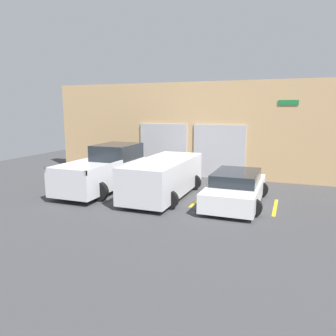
% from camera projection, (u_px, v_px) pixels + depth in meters
% --- Properties ---
extents(ground_plane, '(28.00, 28.00, 0.00)m').
position_uv_depth(ground_plane, '(175.00, 189.00, 14.74)').
color(ground_plane, '#3D3D3F').
extents(shophouse_building, '(16.50, 0.68, 4.92)m').
position_uv_depth(shophouse_building, '(196.00, 130.00, 17.34)').
color(shophouse_building, tan).
rests_on(shophouse_building, ground).
extents(pickup_truck, '(2.41, 5.00, 1.91)m').
position_uv_depth(pickup_truck, '(105.00, 169.00, 14.60)').
color(pickup_truck, silver).
rests_on(pickup_truck, ground).
extents(sedan_white, '(2.22, 4.30, 1.22)m').
position_uv_depth(sedan_white, '(236.00, 188.00, 12.37)').
color(sedan_white, white).
rests_on(sedan_white, ground).
extents(sedan_side, '(2.30, 4.93, 1.53)m').
position_uv_depth(sedan_side, '(164.00, 176.00, 13.32)').
color(sedan_side, silver).
rests_on(sedan_side, ground).
extents(parking_stripe_far_left, '(0.12, 2.20, 0.01)m').
position_uv_depth(parking_stripe_far_left, '(75.00, 187.00, 14.99)').
color(parking_stripe_far_left, gold).
rests_on(parking_stripe_far_left, ground).
extents(parking_stripe_left, '(0.12, 2.20, 0.01)m').
position_uv_depth(parking_stripe_left, '(132.00, 193.00, 13.98)').
color(parking_stripe_left, gold).
rests_on(parking_stripe_left, ground).
extents(parking_stripe_centre, '(0.12, 2.20, 0.01)m').
position_uv_depth(parking_stripe_centre, '(198.00, 200.00, 12.96)').
color(parking_stripe_centre, gold).
rests_on(parking_stripe_centre, ground).
extents(parking_stripe_right, '(0.12, 2.20, 0.01)m').
position_uv_depth(parking_stripe_right, '(275.00, 207.00, 11.94)').
color(parking_stripe_right, gold).
rests_on(parking_stripe_right, ground).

